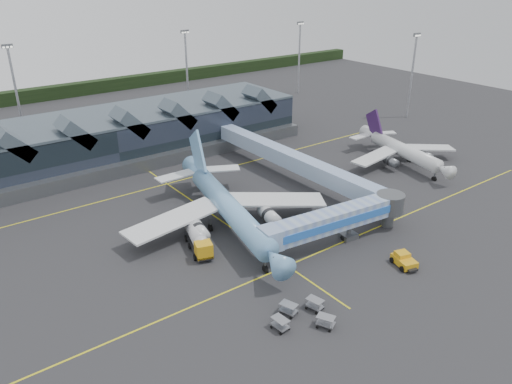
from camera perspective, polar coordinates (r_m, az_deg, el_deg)
ground at (r=75.98m, az=-0.30°, el=-5.82°), size 260.00×260.00×0.00m
taxi_stripes at (r=83.24m, az=-4.40°, el=-3.01°), size 120.00×60.00×0.01m
tree_line_far at (r=171.32m, az=-23.11°, el=10.29°), size 260.00×4.00×4.00m
terminal at (r=110.91m, az=-17.27°, el=5.79°), size 90.00×22.25×12.52m
light_masts at (r=132.78m, az=-9.38°, el=12.92°), size 132.40×42.56×22.45m
main_airliner at (r=79.02m, az=-3.34°, el=-1.57°), size 33.16×38.74×12.54m
regional_jet at (r=109.60m, az=16.30°, el=4.67°), size 24.90×27.63×9.55m
jet_bridge at (r=75.88m, az=10.07°, el=-2.88°), size 25.84×6.43×5.74m
fuel_truck at (r=74.26m, az=-6.69°, el=-5.21°), size 4.71×9.33×3.13m
pushback_tug at (r=73.21m, az=16.56°, el=-7.49°), size 3.41×4.45×1.80m
baggage_carts at (r=60.85m, az=5.32°, el=-13.70°), size 7.28×6.76×1.44m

